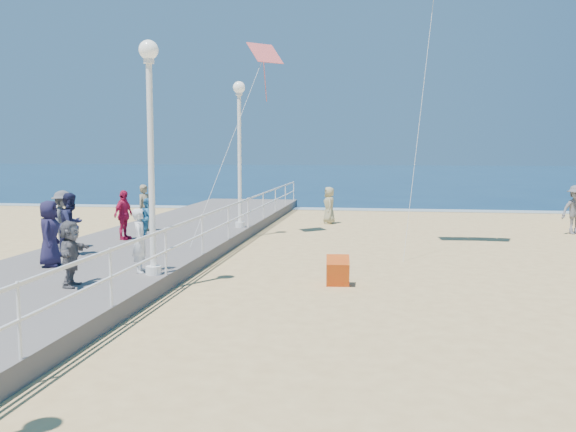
# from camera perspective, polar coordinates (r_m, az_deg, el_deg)

# --- Properties ---
(ground) EXTENTS (160.00, 160.00, 0.00)m
(ground) POSITION_cam_1_polar(r_m,az_deg,el_deg) (14.37, 8.77, -7.35)
(ground) COLOR #DEBA74
(ground) RESTS_ON ground
(ocean) EXTENTS (160.00, 90.00, 0.05)m
(ocean) POSITION_cam_1_polar(r_m,az_deg,el_deg) (79.06, 8.66, 3.60)
(ocean) COLOR #0B2747
(ocean) RESTS_ON ground
(surf_line) EXTENTS (160.00, 1.20, 0.04)m
(surf_line) POSITION_cam_1_polar(r_m,az_deg,el_deg) (34.64, 8.69, 0.55)
(surf_line) COLOR silver
(surf_line) RESTS_ON ground
(boardwalk) EXTENTS (5.00, 44.00, 0.40)m
(boardwalk) POSITION_cam_1_polar(r_m,az_deg,el_deg) (16.13, -19.05, -5.41)
(boardwalk) COLOR slate
(boardwalk) RESTS_ON ground
(railing) EXTENTS (0.05, 42.00, 0.55)m
(railing) POSITION_cam_1_polar(r_m,az_deg,el_deg) (14.98, -10.85, -1.98)
(railing) COLOR white
(railing) RESTS_ON boardwalk
(lamp_post_mid) EXTENTS (0.44, 0.44, 5.32)m
(lamp_post_mid) POSITION_cam_1_polar(r_m,az_deg,el_deg) (14.95, -12.13, 7.25)
(lamp_post_mid) COLOR white
(lamp_post_mid) RESTS_ON boardwalk
(lamp_post_far) EXTENTS (0.44, 0.44, 5.32)m
(lamp_post_far) POSITION_cam_1_polar(r_m,az_deg,el_deg) (23.58, -4.34, 6.88)
(lamp_post_far) COLOR white
(lamp_post_far) RESTS_ON boardwalk
(woman_holding_toddler) EXTENTS (0.46, 0.61, 1.51)m
(woman_holding_toddler) POSITION_cam_1_polar(r_m,az_deg,el_deg) (15.43, -12.99, -2.14)
(woman_holding_toddler) COLOR silver
(woman_holding_toddler) RESTS_ON boardwalk
(toddler_held) EXTENTS (0.42, 0.49, 0.90)m
(toddler_held) POSITION_cam_1_polar(r_m,az_deg,el_deg) (15.45, -12.31, -0.09)
(toddler_held) COLOR teal
(toddler_held) RESTS_ON boardwalk
(spectator_2) EXTENTS (0.85, 1.21, 1.70)m
(spectator_2) POSITION_cam_1_polar(r_m,az_deg,el_deg) (19.71, -19.37, -0.31)
(spectator_2) COLOR #525257
(spectator_2) RESTS_ON boardwalk
(spectator_3) EXTENTS (0.56, 0.99, 1.58)m
(spectator_3) POSITION_cam_1_polar(r_m,az_deg,el_deg) (21.09, -14.41, 0.09)
(spectator_3) COLOR #B81743
(spectator_3) RESTS_ON boardwalk
(spectator_4) EXTENTS (0.69, 0.90, 1.64)m
(spectator_4) POSITION_cam_1_polar(r_m,az_deg,el_deg) (16.84, -20.45, -1.48)
(spectator_4) COLOR #1C1836
(spectator_4) RESTS_ON boardwalk
(spectator_5) EXTENTS (0.59, 1.35, 1.41)m
(spectator_5) POSITION_cam_1_polar(r_m,az_deg,el_deg) (14.26, -18.77, -3.18)
(spectator_5) COLOR #59585D
(spectator_5) RESTS_ON boardwalk
(spectator_6) EXTENTS (0.62, 0.71, 1.64)m
(spectator_6) POSITION_cam_1_polar(r_m,az_deg,el_deg) (23.10, -12.60, 0.71)
(spectator_6) COLOR #827759
(spectator_6) RESTS_ON boardwalk
(spectator_7) EXTENTS (0.76, 0.92, 1.71)m
(spectator_7) POSITION_cam_1_polar(r_m,az_deg,el_deg) (18.39, -18.69, -0.70)
(spectator_7) COLOR #1B1C3B
(spectator_7) RESTS_ON boardwalk
(beach_walker_a) EXTENTS (1.39, 1.08, 1.90)m
(beach_walker_a) POSITION_cam_1_polar(r_m,az_deg,el_deg) (27.10, 24.22, 0.51)
(beach_walker_a) COLOR #5C5C61
(beach_walker_a) RESTS_ON ground
(beach_walker_c) EXTENTS (0.69, 0.89, 1.62)m
(beach_walker_c) POSITION_cam_1_polar(r_m,az_deg,el_deg) (28.20, 3.68, 0.95)
(beach_walker_c) COLOR tan
(beach_walker_c) RESTS_ON ground
(box_kite) EXTENTS (0.61, 0.75, 0.74)m
(box_kite) POSITION_cam_1_polar(r_m,az_deg,el_deg) (15.61, 4.44, -5.10)
(box_kite) COLOR red
(box_kite) RESTS_ON ground
(kite_diamond_pink) EXTENTS (1.37, 1.36, 0.79)m
(kite_diamond_pink) POSITION_cam_1_polar(r_m,az_deg,el_deg) (24.16, -2.06, 14.27)
(kite_diamond_pink) COLOR #E55754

